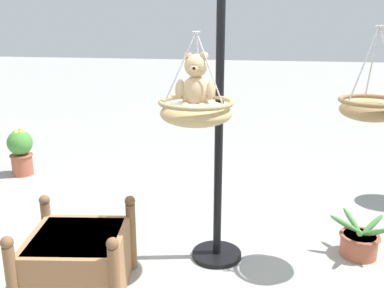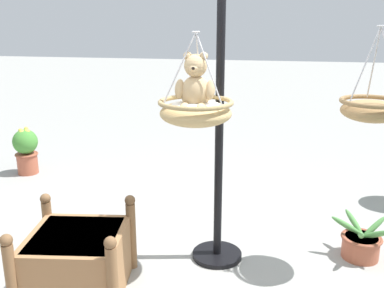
{
  "view_description": "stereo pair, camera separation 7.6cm",
  "coord_description": "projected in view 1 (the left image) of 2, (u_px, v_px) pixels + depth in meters",
  "views": [
    {
      "loc": [
        -0.61,
        3.35,
        2.04
      ],
      "look_at": [
        -0.03,
        0.07,
        1.08
      ],
      "focal_mm": 40.32,
      "sensor_mm": 36.0,
      "label": 1
    },
    {
      "loc": [
        -0.69,
        3.34,
        2.04
      ],
      "look_at": [
        -0.03,
        0.07,
        1.08
      ],
      "focal_mm": 40.32,
      "sensor_mm": 36.0,
      "label": 2
    }
  ],
  "objects": [
    {
      "name": "potted_plant_bushy_green",
      "position": [
        359.0,
        241.0,
        3.86
      ],
      "size": [
        0.51,
        0.52,
        0.38
      ],
      "color": "#AD563D",
      "rests_on": "ground"
    },
    {
      "name": "hanging_basket_left_high",
      "position": [
        370.0,
        108.0,
        3.32
      ],
      "size": [
        0.48,
        0.48,
        0.72
      ],
      "color": "#A37F51"
    },
    {
      "name": "hanging_basket_with_teddy",
      "position": [
        196.0,
        111.0,
        3.28
      ],
      "size": [
        0.58,
        0.58,
        0.7
      ],
      "color": "tan"
    },
    {
      "name": "display_pole_central",
      "position": [
        218.0,
        182.0,
        3.68
      ],
      "size": [
        0.44,
        0.44,
        2.33
      ],
      "color": "black",
      "rests_on": "ground"
    },
    {
      "name": "teddy_bear",
      "position": [
        196.0,
        86.0,
        3.21
      ],
      "size": [
        0.3,
        0.27,
        0.44
      ],
      "color": "tan"
    },
    {
      "name": "potted_plant_flowering_red",
      "position": [
        21.0,
        151.0,
        5.84
      ],
      "size": [
        0.33,
        0.33,
        0.65
      ],
      "color": "#AD563D",
      "rests_on": "ground"
    },
    {
      "name": "ground_plane",
      "position": [
        190.0,
        259.0,
        3.84
      ],
      "size": [
        40.0,
        40.0,
        0.0
      ],
      "primitive_type": "plane",
      "color": "#9E9E99"
    },
    {
      "name": "wooden_planter_box",
      "position": [
        78.0,
        261.0,
        3.3
      ],
      "size": [
        0.89,
        0.89,
        0.66
      ],
      "color": "#9E7047",
      "rests_on": "ground"
    }
  ]
}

